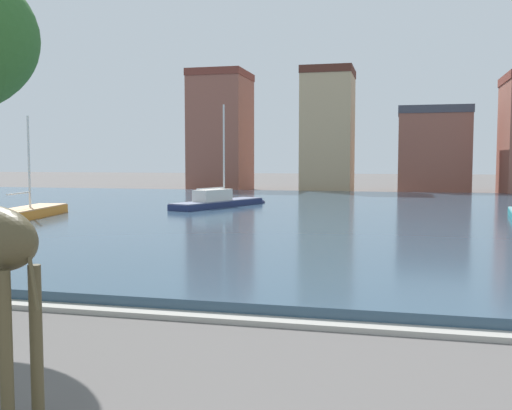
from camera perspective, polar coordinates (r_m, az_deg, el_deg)
The scene contains 7 objects.
harbor_water at distance 36.12m, azimuth 8.97°, elevation -0.92°, with size 87.87×47.29×0.36m, color #334C60.
quay_edge_coping at distance 12.77m, azimuth -0.15°, elevation -11.13°, with size 87.87×0.50×0.12m, color #ADA89E.
sailboat_navy at distance 39.92m, azimuth -3.11°, elevation 0.13°, with size 4.68×9.56×7.20m.
sailboat_orange at distance 34.75m, azimuth -20.88°, elevation -0.90°, with size 2.96×8.45×5.88m.
townhouse_end_terrace at distance 67.53m, azimuth -3.42°, elevation 7.13°, with size 6.18×7.20×13.46m.
townhouse_wide_warehouse at distance 63.53m, azimuth 6.99°, elevation 7.14°, with size 5.34×6.31×13.15m.
townhouse_tall_gabled at distance 64.60m, azimuth 16.83°, elevation 5.11°, with size 7.33×5.84×9.01m.
Camera 1 is at (2.95, -2.87, 3.47)m, focal length 41.26 mm.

